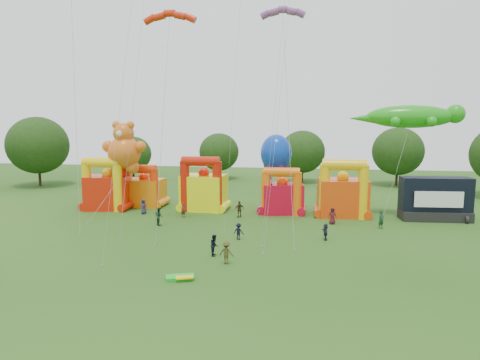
% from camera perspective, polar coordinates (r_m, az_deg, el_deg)
% --- Properties ---
extents(ground, '(160.00, 160.00, 0.00)m').
position_cam_1_polar(ground, '(28.41, -11.25, -15.29)').
color(ground, '#1E4814').
rests_on(ground, ground).
extents(tree_ring, '(122.99, 125.09, 12.07)m').
position_cam_1_polar(tree_ring, '(27.61, -13.42, -2.45)').
color(tree_ring, '#352314').
rests_on(tree_ring, ground).
extents(bouncy_castle_0, '(5.97, 5.13, 6.72)m').
position_cam_1_polar(bouncy_castle_0, '(57.19, -17.31, -1.20)').
color(bouncy_castle_0, red).
rests_on(bouncy_castle_0, ground).
extents(bouncy_castle_1, '(5.08, 4.15, 5.65)m').
position_cam_1_polar(bouncy_castle_1, '(58.12, -12.73, -1.30)').
color(bouncy_castle_1, orange).
rests_on(bouncy_castle_1, ground).
extents(bouncy_castle_2, '(5.59, 4.63, 6.92)m').
position_cam_1_polar(bouncy_castle_2, '(54.15, -4.89, -1.28)').
color(bouncy_castle_2, '#FBF80D').
rests_on(bouncy_castle_2, ground).
extents(bouncy_castle_3, '(5.46, 4.71, 5.74)m').
position_cam_1_polar(bouncy_castle_3, '(52.41, 5.61, -2.07)').
color(bouncy_castle_3, red).
rests_on(bouncy_castle_3, ground).
extents(bouncy_castle_4, '(5.98, 4.99, 6.86)m').
position_cam_1_polar(bouncy_castle_4, '(52.00, 13.51, -1.87)').
color(bouncy_castle_4, '#E6420C').
rests_on(bouncy_castle_4, ground).
extents(stage_trailer, '(7.74, 3.35, 4.93)m').
position_cam_1_polar(stage_trailer, '(53.36, 24.57, -2.36)').
color(stage_trailer, black).
rests_on(stage_trailer, ground).
extents(teddy_bear_kite, '(5.70, 9.82, 11.31)m').
position_cam_1_polar(teddy_bear_kite, '(54.44, -15.86, 2.00)').
color(teddy_bear_kite, orange).
rests_on(teddy_bear_kite, ground).
extents(gecko_kite, '(12.75, 5.49, 13.14)m').
position_cam_1_polar(gecko_kite, '(52.00, 20.84, 4.02)').
color(gecko_kite, '#219E16').
rests_on(gecko_kite, ground).
extents(octopus_kite, '(3.94, 6.85, 9.66)m').
position_cam_1_polar(octopus_kite, '(53.52, 4.40, 1.42)').
color(octopus_kite, '#0C3BB4').
rests_on(octopus_kite, ground).
extents(parafoil_kites, '(27.82, 11.30, 32.50)m').
position_cam_1_polar(parafoil_kites, '(45.71, -14.50, 11.62)').
color(parafoil_kites, red).
rests_on(parafoil_kites, ground).
extents(diamond_kites, '(16.56, 17.76, 43.11)m').
position_cam_1_polar(diamond_kites, '(40.53, -3.66, 15.32)').
color(diamond_kites, red).
rests_on(diamond_kites, ground).
extents(folded_kite_bundle, '(2.22, 1.64, 0.31)m').
position_cam_1_polar(folded_kite_bundle, '(31.29, -7.91, -12.74)').
color(folded_kite_bundle, green).
rests_on(folded_kite_bundle, ground).
extents(spectator_0, '(0.94, 0.67, 1.82)m').
position_cam_1_polar(spectator_0, '(53.19, -12.73, -3.48)').
color(spectator_0, '#2A2640').
rests_on(spectator_0, ground).
extents(spectator_1, '(0.70, 0.74, 1.70)m').
position_cam_1_polar(spectator_1, '(50.53, -7.58, -4.01)').
color(spectator_1, '#5E281B').
rests_on(spectator_1, ground).
extents(spectator_2, '(1.20, 1.19, 1.96)m').
position_cam_1_polar(spectator_2, '(47.09, -10.78, -4.78)').
color(spectator_2, '#16371A').
rests_on(spectator_2, ground).
extents(spectator_3, '(1.14, 0.85, 1.58)m').
position_cam_1_polar(spectator_3, '(40.74, -0.18, -6.87)').
color(spectator_3, black).
rests_on(spectator_3, ground).
extents(spectator_4, '(1.24, 0.95, 1.96)m').
position_cam_1_polar(spectator_4, '(49.99, -0.07, -3.92)').
color(spectator_4, '#3F2E19').
rests_on(spectator_4, ground).
extents(spectator_5, '(0.70, 1.51, 1.57)m').
position_cam_1_polar(spectator_5, '(41.41, 11.32, -6.79)').
color(spectator_5, '#202336').
rests_on(spectator_5, ground).
extents(spectator_6, '(0.91, 0.59, 1.85)m').
position_cam_1_polar(spectator_6, '(47.82, 12.22, -4.69)').
color(spectator_6, '#4E161E').
rests_on(spectator_6, ground).
extents(spectator_7, '(0.85, 0.81, 1.95)m').
position_cam_1_polar(spectator_7, '(47.13, 18.31, -5.03)').
color(spectator_7, '#1A4123').
rests_on(spectator_7, ground).
extents(spectator_8, '(0.80, 0.96, 1.78)m').
position_cam_1_polar(spectator_8, '(36.04, -3.41, -8.67)').
color(spectator_8, black).
rests_on(spectator_8, ground).
extents(spectator_9, '(1.26, 0.84, 1.82)m').
position_cam_1_polar(spectator_9, '(33.94, -1.83, -9.65)').
color(spectator_9, '#423D1A').
rests_on(spectator_9, ground).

